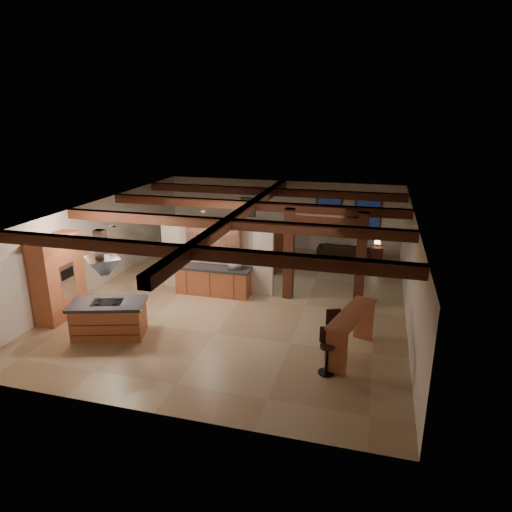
# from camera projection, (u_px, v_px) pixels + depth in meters

# --- Properties ---
(ground) EXTENTS (12.00, 12.00, 0.00)m
(ground) POSITION_uv_depth(u_px,v_px,m) (242.00, 298.00, 14.56)
(ground) COLOR tan
(ground) RESTS_ON ground
(room_walls) EXTENTS (12.00, 12.00, 12.00)m
(room_walls) POSITION_uv_depth(u_px,v_px,m) (241.00, 245.00, 14.02)
(room_walls) COLOR beige
(room_walls) RESTS_ON ground
(ceiling_beams) EXTENTS (10.00, 12.00, 0.28)m
(ceiling_beams) POSITION_uv_depth(u_px,v_px,m) (241.00, 214.00, 13.72)
(ceiling_beams) COLOR #3C210F
(ceiling_beams) RESTS_ON room_walls
(timber_posts) EXTENTS (2.50, 0.30, 2.90)m
(timber_posts) POSITION_uv_depth(u_px,v_px,m) (325.00, 247.00, 13.86)
(timber_posts) COLOR #3C210F
(timber_posts) RESTS_ON ground
(partition_wall) EXTENTS (3.80, 0.18, 2.20)m
(partition_wall) POSITION_uv_depth(u_px,v_px,m) (217.00, 259.00, 14.93)
(partition_wall) COLOR beige
(partition_wall) RESTS_ON ground
(pantry_cabinet) EXTENTS (0.67, 1.60, 2.40)m
(pantry_cabinet) POSITION_uv_depth(u_px,v_px,m) (58.00, 277.00, 12.97)
(pantry_cabinet) COLOR #A45735
(pantry_cabinet) RESTS_ON ground
(back_counter) EXTENTS (2.50, 0.66, 0.94)m
(back_counter) POSITION_uv_depth(u_px,v_px,m) (213.00, 280.00, 14.77)
(back_counter) COLOR #A45735
(back_counter) RESTS_ON ground
(upper_display_cabinet) EXTENTS (1.80, 0.36, 0.95)m
(upper_display_cabinet) POSITION_uv_depth(u_px,v_px,m) (214.00, 238.00, 14.53)
(upper_display_cabinet) COLOR #A45735
(upper_display_cabinet) RESTS_ON partition_wall
(range_hood) EXTENTS (1.10, 1.10, 1.40)m
(range_hood) POSITION_uv_depth(u_px,v_px,m) (104.00, 272.00, 11.67)
(range_hood) COLOR silver
(range_hood) RESTS_ON room_walls
(back_windows) EXTENTS (2.70, 0.07, 1.70)m
(back_windows) POSITION_uv_depth(u_px,v_px,m) (348.00, 217.00, 18.86)
(back_windows) COLOR #3C210F
(back_windows) RESTS_ON room_walls
(framed_art) EXTENTS (0.65, 0.05, 0.85)m
(framed_art) POSITION_uv_depth(u_px,v_px,m) (248.00, 207.00, 19.87)
(framed_art) COLOR #3C210F
(framed_art) RESTS_ON room_walls
(recessed_cans) EXTENTS (3.16, 2.46, 0.03)m
(recessed_cans) POSITION_uv_depth(u_px,v_px,m) (132.00, 219.00, 12.54)
(recessed_cans) COLOR silver
(recessed_cans) RESTS_ON room_walls
(kitchen_island) EXTENTS (2.15, 1.55, 0.96)m
(kitchen_island) POSITION_uv_depth(u_px,v_px,m) (109.00, 318.00, 12.06)
(kitchen_island) COLOR #A45735
(kitchen_island) RESTS_ON ground
(dining_table) EXTENTS (2.07, 1.63, 0.64)m
(dining_table) POSITION_uv_depth(u_px,v_px,m) (258.00, 259.00, 17.43)
(dining_table) COLOR #421E10
(dining_table) RESTS_ON ground
(sofa) EXTENTS (2.15, 0.91, 0.62)m
(sofa) POSITION_uv_depth(u_px,v_px,m) (344.00, 251.00, 18.43)
(sofa) COLOR black
(sofa) RESTS_ON ground
(microwave) EXTENTS (0.49, 0.39, 0.23)m
(microwave) POSITION_uv_depth(u_px,v_px,m) (235.00, 265.00, 14.40)
(microwave) COLOR #B8B8BD
(microwave) RESTS_ON back_counter
(bar_counter) EXTENTS (1.11, 2.23, 1.14)m
(bar_counter) POSITION_uv_depth(u_px,v_px,m) (352.00, 327.00, 10.98)
(bar_counter) COLOR #A45735
(bar_counter) RESTS_ON ground
(side_table) EXTENTS (0.51, 0.51, 0.62)m
(side_table) POSITION_uv_depth(u_px,v_px,m) (376.00, 254.00, 18.00)
(side_table) COLOR #3C210F
(side_table) RESTS_ON ground
(table_lamp) EXTENTS (0.25, 0.25, 0.29)m
(table_lamp) POSITION_uv_depth(u_px,v_px,m) (377.00, 242.00, 17.84)
(table_lamp) COLOR black
(table_lamp) RESTS_ON side_table
(bar_stool_a) EXTENTS (0.40, 0.41, 1.09)m
(bar_stool_a) POSITION_uv_depth(u_px,v_px,m) (327.00, 351.00, 10.30)
(bar_stool_a) COLOR black
(bar_stool_a) RESTS_ON ground
(bar_stool_b) EXTENTS (0.44, 0.45, 1.18)m
(bar_stool_b) POSITION_uv_depth(u_px,v_px,m) (334.00, 334.00, 11.00)
(bar_stool_b) COLOR black
(bar_stool_b) RESTS_ON ground
(dining_chairs) EXTENTS (2.47, 2.47, 1.32)m
(dining_chairs) POSITION_uv_depth(u_px,v_px,m) (258.00, 250.00, 17.33)
(dining_chairs) COLOR #3C210F
(dining_chairs) RESTS_ON ground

